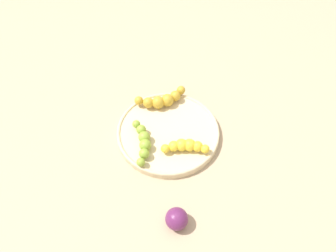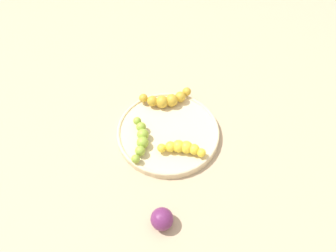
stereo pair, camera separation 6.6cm
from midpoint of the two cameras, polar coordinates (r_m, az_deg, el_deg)
The scene contains 6 objects.
ground_plane at distance 0.86m, azimuth 2.19°, elevation -1.66°, with size 2.40×2.40×0.00m, color tan.
fruit_bowl at distance 0.85m, azimuth 2.21°, elevation -1.17°, with size 0.28×0.28×0.02m.
banana_spotted at distance 0.90m, azimuth 1.83°, elevation 4.88°, with size 0.09×0.14×0.04m.
banana_green at distance 0.81m, azimuth -2.71°, elevation -2.46°, with size 0.14×0.06×0.03m.
banana_yellow at distance 0.80m, azimuth 5.04°, elevation -4.15°, with size 0.05×0.12×0.03m.
plum_purple at distance 0.72m, azimuth 1.62°, elevation -16.98°, with size 0.05×0.05×0.05m, color #662659.
Camera 2 is at (-0.50, -0.12, 0.70)m, focal length 32.93 mm.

